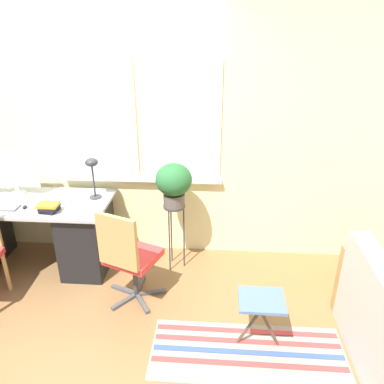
{
  "coord_description": "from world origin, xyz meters",
  "views": [
    {
      "loc": [
        1.25,
        -2.77,
        2.28
      ],
      "look_at": [
        1.04,
        0.17,
        0.95
      ],
      "focal_mm": 35.0,
      "sensor_mm": 36.0,
      "label": 1
    }
  ],
  "objects_px": {
    "keyboard": "(0,207)",
    "potted_plant": "(174,182)",
    "desk_lamp": "(92,168)",
    "monitor": "(14,171)",
    "plant_stand": "(174,216)",
    "mouse": "(25,207)",
    "folding_stool": "(261,305)",
    "book_stack": "(49,207)",
    "office_chair_swivel": "(129,256)"
  },
  "relations": [
    {
      "from": "desk_lamp",
      "to": "folding_stool",
      "type": "distance_m",
      "value": 1.97
    },
    {
      "from": "potted_plant",
      "to": "office_chair_swivel",
      "type": "bearing_deg",
      "value": -120.63
    },
    {
      "from": "desk_lamp",
      "to": "keyboard",
      "type": "bearing_deg",
      "value": -160.04
    },
    {
      "from": "keyboard",
      "to": "desk_lamp",
      "type": "xyz_separation_m",
      "value": [
        0.8,
        0.29,
        0.31
      ]
    },
    {
      "from": "office_chair_swivel",
      "to": "potted_plant",
      "type": "bearing_deg",
      "value": -99.2
    },
    {
      "from": "plant_stand",
      "to": "potted_plant",
      "type": "relative_size",
      "value": 1.66
    },
    {
      "from": "plant_stand",
      "to": "monitor",
      "type": "bearing_deg",
      "value": 177.06
    },
    {
      "from": "keyboard",
      "to": "plant_stand",
      "type": "height_order",
      "value": "keyboard"
    },
    {
      "from": "folding_stool",
      "to": "keyboard",
      "type": "bearing_deg",
      "value": 162.28
    },
    {
      "from": "folding_stool",
      "to": "potted_plant",
      "type": "bearing_deg",
      "value": 127.5
    },
    {
      "from": "monitor",
      "to": "mouse",
      "type": "distance_m",
      "value": 0.43
    },
    {
      "from": "monitor",
      "to": "book_stack",
      "type": "height_order",
      "value": "monitor"
    },
    {
      "from": "mouse",
      "to": "plant_stand",
      "type": "relative_size",
      "value": 0.08
    },
    {
      "from": "book_stack",
      "to": "potted_plant",
      "type": "relative_size",
      "value": 0.44
    },
    {
      "from": "keyboard",
      "to": "potted_plant",
      "type": "distance_m",
      "value": 1.62
    },
    {
      "from": "monitor",
      "to": "folding_stool",
      "type": "xyz_separation_m",
      "value": [
        2.33,
        -1.06,
        -0.58
      ]
    },
    {
      "from": "folding_stool",
      "to": "book_stack",
      "type": "bearing_deg",
      "value": 158.97
    },
    {
      "from": "book_stack",
      "to": "plant_stand",
      "type": "xyz_separation_m",
      "value": [
        1.11,
        0.27,
        -0.19
      ]
    },
    {
      "from": "folding_stool",
      "to": "plant_stand",
      "type": "bearing_deg",
      "value": 127.5
    },
    {
      "from": "monitor",
      "to": "plant_stand",
      "type": "relative_size",
      "value": 0.68
    },
    {
      "from": "keyboard",
      "to": "plant_stand",
      "type": "bearing_deg",
      "value": 8.35
    },
    {
      "from": "office_chair_swivel",
      "to": "keyboard",
      "type": "bearing_deg",
      "value": 6.95
    },
    {
      "from": "monitor",
      "to": "keyboard",
      "type": "distance_m",
      "value": 0.39
    },
    {
      "from": "monitor",
      "to": "potted_plant",
      "type": "bearing_deg",
      "value": -2.94
    },
    {
      "from": "keyboard",
      "to": "potted_plant",
      "type": "bearing_deg",
      "value": 8.35
    },
    {
      "from": "book_stack",
      "to": "plant_stand",
      "type": "distance_m",
      "value": 1.15
    },
    {
      "from": "keyboard",
      "to": "potted_plant",
      "type": "height_order",
      "value": "potted_plant"
    },
    {
      "from": "keyboard",
      "to": "mouse",
      "type": "relative_size",
      "value": 5.69
    },
    {
      "from": "book_stack",
      "to": "folding_stool",
      "type": "height_order",
      "value": "book_stack"
    },
    {
      "from": "folding_stool",
      "to": "mouse",
      "type": "bearing_deg",
      "value": 160.22
    },
    {
      "from": "monitor",
      "to": "book_stack",
      "type": "bearing_deg",
      "value": -36.6
    },
    {
      "from": "desk_lamp",
      "to": "office_chair_swivel",
      "type": "relative_size",
      "value": 0.44
    },
    {
      "from": "book_stack",
      "to": "monitor",
      "type": "bearing_deg",
      "value": 143.4
    },
    {
      "from": "book_stack",
      "to": "plant_stand",
      "type": "relative_size",
      "value": 0.27
    },
    {
      "from": "keyboard",
      "to": "book_stack",
      "type": "relative_size",
      "value": 1.81
    },
    {
      "from": "office_chair_swivel",
      "to": "plant_stand",
      "type": "distance_m",
      "value": 0.66
    },
    {
      "from": "potted_plant",
      "to": "folding_stool",
      "type": "distance_m",
      "value": 1.35
    },
    {
      "from": "desk_lamp",
      "to": "potted_plant",
      "type": "height_order",
      "value": "desk_lamp"
    },
    {
      "from": "keyboard",
      "to": "folding_stool",
      "type": "height_order",
      "value": "keyboard"
    },
    {
      "from": "book_stack",
      "to": "potted_plant",
      "type": "height_order",
      "value": "potted_plant"
    },
    {
      "from": "keyboard",
      "to": "desk_lamp",
      "type": "bearing_deg",
      "value": 19.96
    },
    {
      "from": "mouse",
      "to": "desk_lamp",
      "type": "bearing_deg",
      "value": 25.81
    },
    {
      "from": "book_stack",
      "to": "potted_plant",
      "type": "bearing_deg",
      "value": 13.51
    },
    {
      "from": "office_chair_swivel",
      "to": "folding_stool",
      "type": "xyz_separation_m",
      "value": [
        1.08,
        -0.42,
        -0.09
      ]
    },
    {
      "from": "keyboard",
      "to": "plant_stand",
      "type": "xyz_separation_m",
      "value": [
        1.59,
        0.23,
        -0.15
      ]
    },
    {
      "from": "desk_lamp",
      "to": "book_stack",
      "type": "relative_size",
      "value": 2.2
    },
    {
      "from": "office_chair_swivel",
      "to": "plant_stand",
      "type": "xyz_separation_m",
      "value": [
        0.33,
        0.56,
        0.1
      ]
    },
    {
      "from": "office_chair_swivel",
      "to": "folding_stool",
      "type": "height_order",
      "value": "office_chair_swivel"
    },
    {
      "from": "office_chair_swivel",
      "to": "plant_stand",
      "type": "bearing_deg",
      "value": -99.2
    },
    {
      "from": "book_stack",
      "to": "folding_stool",
      "type": "bearing_deg",
      "value": -21.03
    }
  ]
}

